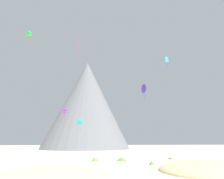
% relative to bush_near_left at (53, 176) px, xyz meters
% --- Properties ---
extents(ground_plane, '(400.00, 400.00, 0.00)m').
position_rel_bush_near_left_xyz_m(ground_plane, '(11.35, 3.28, -0.43)').
color(ground_plane, beige).
extents(dune_foreground_left, '(25.90, 26.30, 2.22)m').
position_rel_bush_near_left_xyz_m(dune_foreground_left, '(-0.59, 1.16, -0.43)').
color(dune_foreground_left, '#CCBA8E').
rests_on(dune_foreground_left, ground_plane).
extents(dune_foreground_right, '(20.12, 21.81, 3.30)m').
position_rel_bush_near_left_xyz_m(dune_foreground_right, '(24.04, 4.55, -0.43)').
color(dune_foreground_right, '#C6B284').
rests_on(dune_foreground_right, ground_plane).
extents(bush_near_left, '(3.64, 3.64, 0.86)m').
position_rel_bush_near_left_xyz_m(bush_near_left, '(0.00, 0.00, 0.00)').
color(bush_near_left, '#386633').
rests_on(bush_near_left, ground_plane).
extents(bush_ridge_crest, '(2.06, 2.06, 1.00)m').
position_rel_bush_near_left_xyz_m(bush_ridge_crest, '(6.28, 23.44, 0.07)').
color(bush_ridge_crest, '#668C4C').
rests_on(bush_ridge_crest, ground_plane).
extents(bush_mid_center, '(3.81, 3.81, 0.95)m').
position_rel_bush_near_left_xyz_m(bush_mid_center, '(12.72, 23.38, 0.04)').
color(bush_mid_center, '#568442').
rests_on(bush_mid_center, ground_plane).
extents(bush_far_right, '(2.41, 2.41, 0.55)m').
position_rel_bush_near_left_xyz_m(bush_far_right, '(26.45, 26.67, -0.15)').
color(bush_far_right, '#477238').
rests_on(bush_far_right, ground_plane).
extents(bush_near_right, '(2.37, 2.37, 0.44)m').
position_rel_bush_near_left_xyz_m(bush_near_right, '(-4.48, 0.87, -0.21)').
color(bush_near_right, '#477238').
rests_on(bush_near_right, ground_plane).
extents(bush_scatter_east, '(1.58, 1.58, 0.81)m').
position_rel_bush_near_left_xyz_m(bush_scatter_east, '(17.69, 14.62, -0.03)').
color(bush_scatter_east, '#568442').
rests_on(bush_scatter_east, ground_plane).
extents(rock_massif, '(74.77, 74.77, 54.56)m').
position_rel_bush_near_left_xyz_m(rock_massif, '(1.58, 99.44, 22.93)').
color(rock_massif, slate).
rests_on(rock_massif, ground_plane).
extents(kite_teal_low, '(1.72, 0.50, 3.70)m').
position_rel_bush_near_left_xyz_m(kite_teal_low, '(1.85, 35.12, 9.98)').
color(kite_teal_low, teal).
extents(kite_magenta_high, '(0.63, 1.06, 5.03)m').
position_rel_bush_near_left_xyz_m(kite_magenta_high, '(0.06, 39.08, 38.46)').
color(kite_magenta_high, '#D1339E').
extents(kite_violet_low, '(1.66, 1.63, 5.40)m').
position_rel_bush_near_left_xyz_m(kite_violet_low, '(-3.02, 37.16, 13.51)').
color(kite_violet_low, purple).
extents(kite_indigo_mid, '(0.96, 2.48, 4.40)m').
position_rel_bush_near_left_xyz_m(kite_indigo_mid, '(18.92, 23.53, 18.03)').
color(kite_indigo_mid, '#5138B2').
extents(kite_cyan_high, '(1.09, 0.41, 3.31)m').
position_rel_bush_near_left_xyz_m(kite_cyan_high, '(25.73, 22.68, 26.26)').
color(kite_cyan_high, '#33BCDB').
extents(kite_green_high, '(1.82, 1.78, 3.87)m').
position_rel_bush_near_left_xyz_m(kite_green_high, '(-13.88, 28.52, 35.01)').
color(kite_green_high, green).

